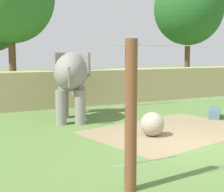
% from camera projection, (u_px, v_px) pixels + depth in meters
% --- Properties ---
extents(ground_plane, '(120.00, 120.00, 0.00)m').
position_uv_depth(ground_plane, '(191.00, 146.00, 11.35)').
color(ground_plane, '#5B7F3D').
extents(dirt_patch, '(7.60, 5.87, 0.01)m').
position_uv_depth(dirt_patch, '(172.00, 130.00, 13.71)').
color(dirt_patch, '#937F5B').
rests_on(dirt_patch, ground).
extents(embankment_wall, '(36.00, 1.80, 2.12)m').
position_uv_depth(embankment_wall, '(77.00, 88.00, 20.42)').
color(embankment_wall, tan).
rests_on(embankment_wall, ground).
extents(elephant, '(2.73, 4.06, 3.21)m').
position_uv_depth(elephant, '(71.00, 75.00, 15.70)').
color(elephant, gray).
rests_on(elephant, ground).
extents(enrichment_ball, '(0.92, 0.92, 0.92)m').
position_uv_depth(enrichment_ball, '(152.00, 124.00, 12.72)').
color(enrichment_ball, tan).
rests_on(enrichment_ball, ground).
extents(feed_trough, '(1.36, 1.33, 0.44)m').
position_uv_depth(feed_trough, '(215.00, 113.00, 16.44)').
color(feed_trough, slate).
rests_on(feed_trough, ground).
extents(tree_far_left, '(5.66, 5.66, 9.77)m').
position_uv_depth(tree_far_left, '(189.00, 9.00, 27.36)').
color(tree_far_left, brown).
rests_on(tree_far_left, ground).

